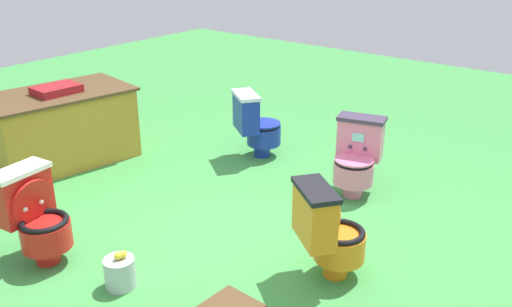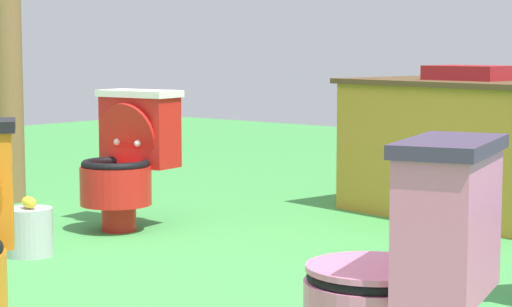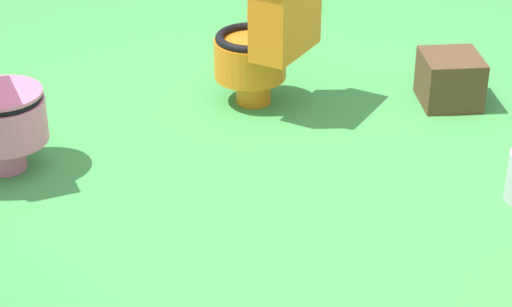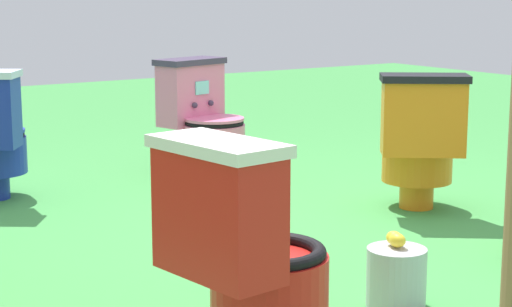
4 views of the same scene
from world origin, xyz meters
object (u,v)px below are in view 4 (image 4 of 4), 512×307
Objects in this scene: toilet_pink at (204,118)px; toilet_red at (246,251)px; lemon_bucket at (396,275)px; toilet_orange at (420,141)px.

toilet_pink is 1.00× the size of toilet_red.
lemon_bucket is (0.15, -0.75, -0.26)m from toilet_red.
toilet_pink is at bearing 145.04° from toilet_red.
toilet_pink and toilet_red have the same top height.
toilet_red is at bearing -110.64° from toilet_orange.
lemon_bucket is (-2.34, 0.56, -0.25)m from toilet_pink.
toilet_orange is (1.15, -1.82, 0.00)m from toilet_red.
toilet_red is 2.63× the size of lemon_bucket.
toilet_red is at bearing 101.31° from lemon_bucket.
toilet_red is 1.00× the size of toilet_orange.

